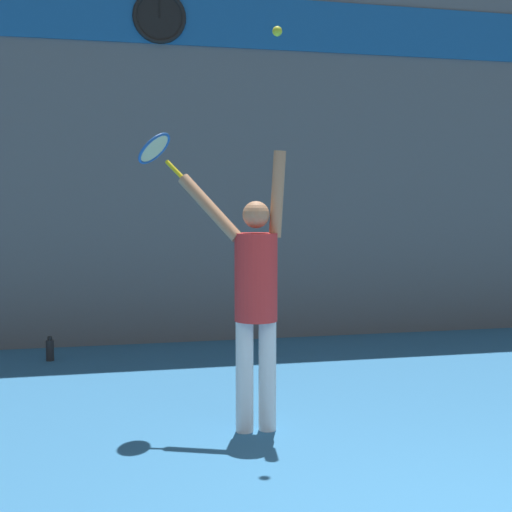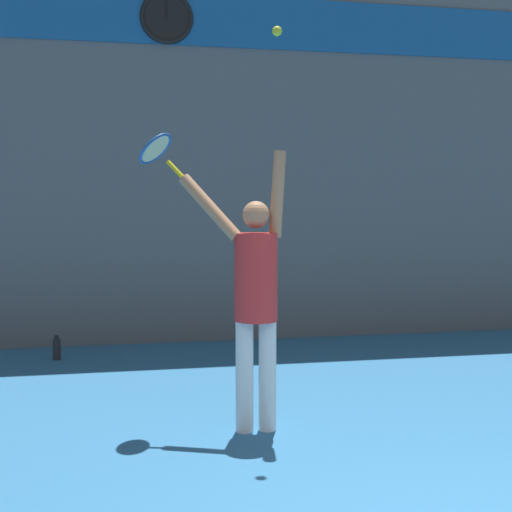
# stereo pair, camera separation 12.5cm
# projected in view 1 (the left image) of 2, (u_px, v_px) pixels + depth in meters

# --- Properties ---
(back_wall) EXTENTS (18.00, 0.10, 5.00)m
(back_wall) POSITION_uv_depth(u_px,v_px,m) (249.00, 137.00, 8.75)
(back_wall) COLOR slate
(back_wall) RESTS_ON ground_plane
(sponsor_banner) EXTENTS (7.68, 0.02, 0.62)m
(sponsor_banner) POSITION_uv_depth(u_px,v_px,m) (250.00, 23.00, 8.59)
(sponsor_banner) COLOR #195B9E
(scoreboard_clock) EXTENTS (0.63, 0.06, 0.63)m
(scoreboard_clock) POSITION_uv_depth(u_px,v_px,m) (159.00, 17.00, 8.32)
(scoreboard_clock) COLOR black
(tennis_player) EXTENTS (0.78, 0.50, 2.06)m
(tennis_player) POSITION_uv_depth(u_px,v_px,m) (255.00, 291.00, 5.19)
(tennis_player) COLOR white
(tennis_player) RESTS_ON ground_plane
(tennis_racket) EXTENTS (0.40, 0.38, 0.36)m
(tennis_racket) POSITION_uv_depth(u_px,v_px,m) (156.00, 150.00, 5.36)
(tennis_racket) COLOR yellow
(tennis_ball) EXTENTS (0.07, 0.07, 0.07)m
(tennis_ball) POSITION_uv_depth(u_px,v_px,m) (277.00, 31.00, 5.01)
(tennis_ball) COLOR #CCDB2D
(water_bottle) EXTENTS (0.08, 0.08, 0.26)m
(water_bottle) POSITION_uv_depth(u_px,v_px,m) (50.00, 350.00, 7.63)
(water_bottle) COLOR #262628
(water_bottle) RESTS_ON ground_plane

